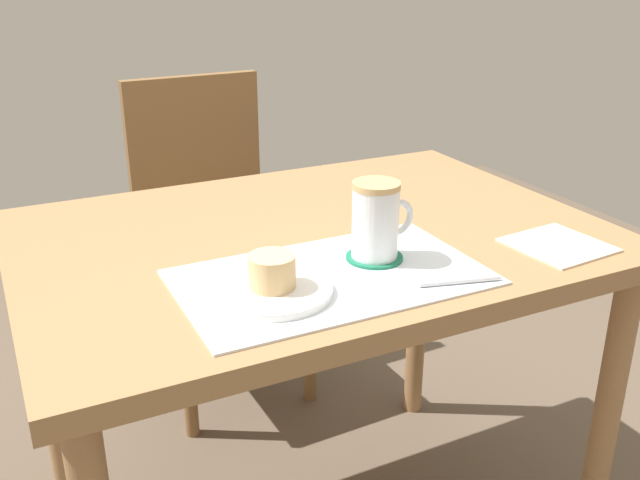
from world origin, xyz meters
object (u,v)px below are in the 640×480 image
Objects in this scene: coffee_mug at (377,220)px; wooden_chair at (213,223)px; dining_table at (312,276)px; pastry at (272,271)px; pastry_plate at (273,290)px.

wooden_chair is at bearing 89.68° from coffee_mug.
dining_table is 8.25× the size of coffee_mug.
dining_table is 0.30m from pastry.
wooden_chair is 12.70× the size of pastry.
dining_table is at bearing 51.91° from pastry_plate.
pastry_plate is 2.55× the size of pastry.
pastry_plate is (-0.21, -0.95, 0.25)m from wooden_chair.
pastry is (0.00, -0.00, 0.03)m from pastry_plate.
pastry reaches higher than dining_table.
pastry reaches higher than pastry_plate.
pastry_plate is (-0.17, -0.21, 0.10)m from dining_table.
wooden_chair reaches higher than coffee_mug.
wooden_chair is 1.01m from pastry.
dining_table is 14.92× the size of pastry.
wooden_chair reaches higher than pastry_plate.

